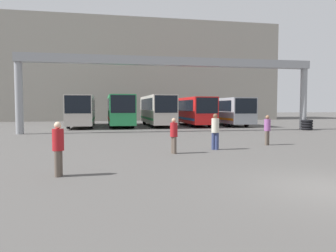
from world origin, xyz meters
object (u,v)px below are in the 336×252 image
(bus_slot_2, at_px, (157,109))
(bus_slot_3, at_px, (193,110))
(pedestrian_near_center, at_px, (267,129))
(bus_slot_4, at_px, (227,110))
(pedestrian_near_right, at_px, (215,131))
(tire_stack, at_px, (307,125))
(pedestrian_mid_left, at_px, (58,148))
(pedestrian_mid_right, at_px, (174,135))
(bus_slot_0, at_px, (82,109))
(bus_slot_1, at_px, (120,109))

(bus_slot_2, height_order, bus_slot_3, bus_slot_2)
(pedestrian_near_center, bearing_deg, bus_slot_2, 60.96)
(bus_slot_4, distance_m, pedestrian_near_right, 21.99)
(bus_slot_2, relative_size, pedestrian_near_right, 6.06)
(pedestrian_near_right, bearing_deg, tire_stack, 74.89)
(pedestrian_mid_left, bearing_deg, pedestrian_near_center, 136.54)
(pedestrian_near_right, xyz_separation_m, pedestrian_mid_left, (-6.92, -5.03, -0.06))
(bus_slot_3, bearing_deg, tire_stack, -46.92)
(bus_slot_3, height_order, pedestrian_mid_right, bus_slot_3)
(bus_slot_0, bearing_deg, bus_slot_3, -1.81)
(bus_slot_1, xyz_separation_m, pedestrian_near_center, (7.23, -19.19, -1.03))
(bus_slot_2, height_order, bus_slot_4, bus_slot_2)
(pedestrian_near_right, distance_m, tire_stack, 17.27)
(bus_slot_0, bearing_deg, bus_slot_4, -2.08)
(bus_slot_3, xyz_separation_m, tire_stack, (8.43, -9.02, -1.34))
(bus_slot_0, bearing_deg, bus_slot_1, -3.99)
(bus_slot_0, height_order, tire_stack, bus_slot_0)
(bus_slot_2, relative_size, pedestrian_mid_right, 6.71)
(tire_stack, bearing_deg, pedestrian_near_right, -138.64)
(pedestrian_mid_right, bearing_deg, bus_slot_4, -43.31)
(pedestrian_near_center, bearing_deg, pedestrian_mid_left, 172.99)
(pedestrian_near_center, height_order, tire_stack, pedestrian_near_center)
(bus_slot_2, relative_size, bus_slot_3, 1.04)
(pedestrian_near_right, relative_size, pedestrian_near_center, 1.08)
(bus_slot_3, xyz_separation_m, pedestrian_mid_right, (-6.86, -21.32, -0.94))
(pedestrian_near_right, height_order, tire_stack, pedestrian_near_right)
(bus_slot_1, distance_m, bus_slot_2, 4.10)
(bus_slot_0, distance_m, pedestrian_near_center, 22.55)
(bus_slot_0, xyz_separation_m, bus_slot_3, (12.28, -0.39, -0.08))
(pedestrian_mid_left, bearing_deg, bus_slot_3, 171.06)
(bus_slot_0, relative_size, bus_slot_1, 1.05)
(bus_slot_2, relative_size, tire_stack, 10.62)
(bus_slot_2, bearing_deg, pedestrian_mid_right, -97.31)
(pedestrian_near_center, bearing_deg, bus_slot_0, 81.90)
(bus_slot_1, distance_m, pedestrian_mid_left, 25.79)
(bus_slot_3, relative_size, pedestrian_near_right, 5.84)
(pedestrian_near_right, distance_m, pedestrian_mid_left, 8.56)
(bus_slot_3, bearing_deg, bus_slot_0, 178.19)
(pedestrian_mid_right, bearing_deg, bus_slot_1, -12.34)
(bus_slot_1, relative_size, pedestrian_mid_right, 6.59)
(pedestrian_near_right, height_order, pedestrian_near_center, pedestrian_near_right)
(bus_slot_0, bearing_deg, pedestrian_near_right, -69.55)
(bus_slot_1, height_order, pedestrian_mid_left, bus_slot_1)
(bus_slot_3, relative_size, tire_stack, 10.23)
(pedestrian_mid_right, height_order, pedestrian_mid_left, pedestrian_mid_left)
(bus_slot_1, relative_size, bus_slot_4, 1.06)
(bus_slot_0, xyz_separation_m, pedestrian_near_center, (11.32, -19.47, -1.00))
(bus_slot_0, distance_m, pedestrian_mid_left, 25.88)
(bus_slot_4, bearing_deg, pedestrian_mid_right, -117.41)
(bus_slot_0, relative_size, bus_slot_3, 1.07)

